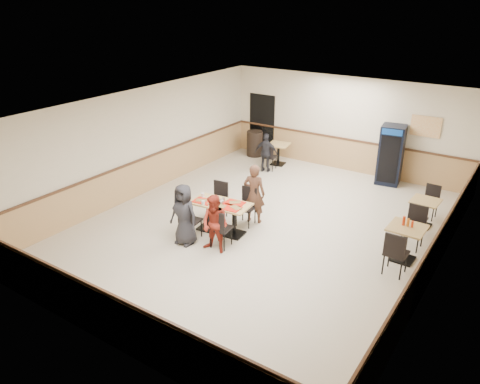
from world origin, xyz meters
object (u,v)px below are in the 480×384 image
Objects in this scene: side_table_near at (406,238)px; side_table_far at (424,209)px; diner_woman_left at (184,215)px; back_table at (278,151)px; diner_man_opposite at (254,194)px; lone_diner at (266,153)px; diner_woman_right at (215,224)px; pepsi_cooler at (391,155)px; main_table at (221,213)px; trash_bin at (255,143)px.

side_table_near reaches higher than side_table_far.
side_table_far is at bearing 42.11° from diner_woman_left.
side_table_near is 1.03× the size of back_table.
diner_man_opposite is 3.61m from lone_diner.
diner_woman_right is 5.22m from side_table_far.
pepsi_cooler is (2.00, 4.45, 0.14)m from diner_man_opposite.
lone_diner is 1.82× the size of side_table_far.
main_table reaches higher than side_table_far.
trash_bin is at bearing -60.49° from lone_diner.
trash_bin reaches higher than side_table_near.
lone_diner is at bearing 106.40° from diner_woman_right.
trash_bin is (-1.16, 0.35, -0.04)m from back_table.
side_table_far is (3.61, 2.11, -0.30)m from diner_man_opposite.
diner_woman_left is 0.81× the size of pepsi_cooler.
side_table_near is 0.44× the size of pepsi_cooler.
main_table is 0.83× the size of pepsi_cooler.
diner_woman_right reaches higher than side_table_far.
trash_bin is (-6.35, 2.30, -0.02)m from side_table_far.
pepsi_cooler is at bearing 111.65° from side_table_near.
diner_man_opposite is 1.20× the size of lone_diner.
diner_woman_right reaches higher than lone_diner.
diner_woman_left reaches higher than trash_bin.
diner_man_opposite is 4.36m from back_table.
trash_bin reaches higher than main_table.
diner_woman_left is 5.13m from lone_diner.
pepsi_cooler is (2.73, 6.26, 0.17)m from diner_woman_left.
pepsi_cooler is (3.59, 1.21, 0.26)m from lone_diner.
side_table_far is (4.34, 3.92, -0.26)m from diner_woman_left.
diner_woman_left is at bearing -117.90° from main_table.
side_table_near is (3.59, 1.96, -0.14)m from diner_woman_right.
trash_bin is at bearing 146.96° from side_table_near.
diner_man_opposite reaches higher than diner_woman_left.
pepsi_cooler reaches higher than diner_woman_left.
diner_woman_right is at bearing -65.29° from trash_bin.
trash_bin is at bearing 163.14° from back_table.
diner_woman_right is 4.10m from side_table_near.
main_table reaches higher than back_table.
back_table is at bearing 103.94° from diner_woman_right.
diner_woman_left is 1.83× the size of side_table_near.
side_table_near is at bearing -76.50° from pepsi_cooler.
diner_woman_right is at bearing -132.57° from side_table_far.
pepsi_cooler is 2.03× the size of trash_bin.
diner_man_opposite reaches higher than side_table_near.
side_table_far is 0.79× the size of trash_bin.
back_table reaches higher than side_table_far.
side_table_near is (4.04, 1.14, 0.02)m from main_table.
side_table_near is at bearing -33.04° from trash_bin.
diner_woman_right is 1.52× the size of trash_bin.
side_table_far is (3.97, 3.02, -0.05)m from main_table.
back_table is at bearing 144.00° from side_table_near.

